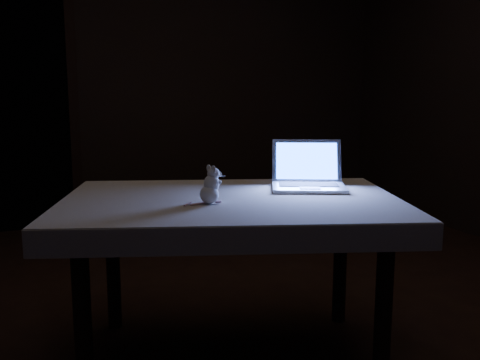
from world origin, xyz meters
name	(u,v)px	position (x,y,z in m)	size (l,w,h in m)	color
floor	(270,331)	(0.00, 0.00, 0.00)	(5.00, 5.00, 0.00)	black
back_wall	(145,71)	(0.00, 2.50, 1.30)	(4.50, 0.04, 2.60)	black
doorway	(9,100)	(-1.10, 2.50, 1.06)	(1.06, 0.36, 2.13)	black
table	(231,279)	(-0.26, -0.15, 0.34)	(1.29, 0.83, 0.69)	black
tablecloth	(248,209)	(-0.19, -0.17, 0.65)	(1.38, 0.92, 0.09)	beige
laptop	(309,165)	(0.14, -0.10, 0.81)	(0.32, 0.28, 0.22)	#B8B9BD
plush_mouse	(209,185)	(-0.38, -0.22, 0.77)	(0.11, 0.11, 0.15)	white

